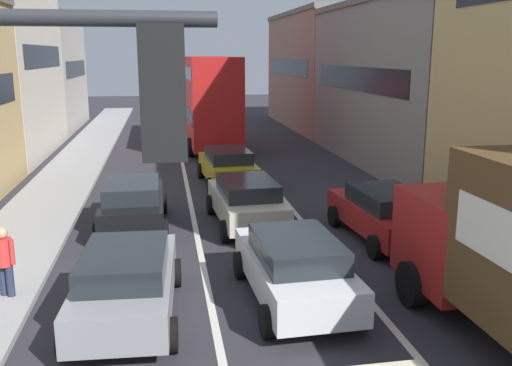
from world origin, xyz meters
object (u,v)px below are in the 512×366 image
(hatchback_centre_lane_third, at_px, (247,201))
(sedan_left_lane_third, at_px, (133,203))
(sedan_centre_lane_second, at_px, (295,266))
(coupe_centre_lane_fourth, at_px, (228,166))
(wagon_left_lane_second, at_px, (127,281))
(pedestrian_near_kerb, at_px, (5,260))
(sedan_right_lane_behind_truck, at_px, (384,212))
(bus_mid_queue_primary, at_px, (208,97))

(hatchback_centre_lane_third, height_order, sedan_left_lane_third, same)
(sedan_centre_lane_second, distance_m, coupe_centre_lane_fourth, 11.18)
(wagon_left_lane_second, relative_size, coupe_centre_lane_fourth, 1.00)
(sedan_left_lane_third, xyz_separation_m, pedestrian_near_kerb, (-2.42, -4.86, 0.15))
(pedestrian_near_kerb, bearing_deg, wagon_left_lane_second, -86.00)
(wagon_left_lane_second, height_order, pedestrian_near_kerb, pedestrian_near_kerb)
(sedan_left_lane_third, distance_m, sedan_right_lane_behind_truck, 7.46)
(sedan_centre_lane_second, height_order, pedestrian_near_kerb, pedestrian_near_kerb)
(coupe_centre_lane_fourth, distance_m, sedan_right_lane_behind_truck, 8.38)
(sedan_left_lane_third, xyz_separation_m, coupe_centre_lane_fourth, (3.51, 5.32, 0.00))
(coupe_centre_lane_fourth, bearing_deg, hatchback_centre_lane_third, 175.78)
(wagon_left_lane_second, bearing_deg, sedan_left_lane_third, 4.58)
(sedan_centre_lane_second, height_order, hatchback_centre_lane_third, same)
(hatchback_centre_lane_third, relative_size, sedan_left_lane_third, 1.02)
(hatchback_centre_lane_third, bearing_deg, coupe_centre_lane_fourth, -3.66)
(sedan_centre_lane_second, bearing_deg, bus_mid_queue_primary, -2.17)
(sedan_centre_lane_second, xyz_separation_m, coupe_centre_lane_fourth, (-0.13, 11.18, 0.00))
(sedan_left_lane_third, distance_m, coupe_centre_lane_fourth, 6.37)
(sedan_left_lane_third, xyz_separation_m, bus_mid_queue_primary, (3.57, 15.13, 2.03))
(sedan_centre_lane_second, bearing_deg, sedan_left_lane_third, 29.51)
(wagon_left_lane_second, relative_size, sedan_left_lane_third, 1.02)
(sedan_right_lane_behind_truck, distance_m, bus_mid_queue_primary, 17.85)
(sedan_centre_lane_second, relative_size, bus_mid_queue_primary, 0.41)
(hatchback_centre_lane_third, xyz_separation_m, sedan_left_lane_third, (-3.45, 0.28, 0.00))
(sedan_right_lane_behind_truck, relative_size, bus_mid_queue_primary, 0.42)
(sedan_right_lane_behind_truck, bearing_deg, wagon_left_lane_second, 115.32)
(hatchback_centre_lane_third, bearing_deg, bus_mid_queue_primary, -3.51)
(sedan_centre_lane_second, distance_m, pedestrian_near_kerb, 6.15)
(sedan_left_lane_third, height_order, pedestrian_near_kerb, pedestrian_near_kerb)
(hatchback_centre_lane_third, xyz_separation_m, coupe_centre_lane_fourth, (0.06, 5.60, 0.00))
(pedestrian_near_kerb, bearing_deg, coupe_centre_lane_fourth, -0.99)
(bus_mid_queue_primary, bearing_deg, hatchback_centre_lane_third, 178.61)
(hatchback_centre_lane_third, distance_m, pedestrian_near_kerb, 7.44)
(hatchback_centre_lane_third, height_order, coupe_centre_lane_fourth, same)
(sedan_left_lane_third, relative_size, sedan_right_lane_behind_truck, 0.98)
(sedan_right_lane_behind_truck, bearing_deg, pedestrian_near_kerb, 101.78)
(wagon_left_lane_second, relative_size, pedestrian_near_kerb, 2.64)
(pedestrian_near_kerb, bearing_deg, sedan_centre_lane_second, -70.10)
(sedan_centre_lane_second, bearing_deg, hatchback_centre_lane_third, -0.36)
(hatchback_centre_lane_third, height_order, pedestrian_near_kerb, pedestrian_near_kerb)
(sedan_left_lane_third, bearing_deg, coupe_centre_lane_fourth, -33.71)
(sedan_right_lane_behind_truck, distance_m, pedestrian_near_kerb, 9.89)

